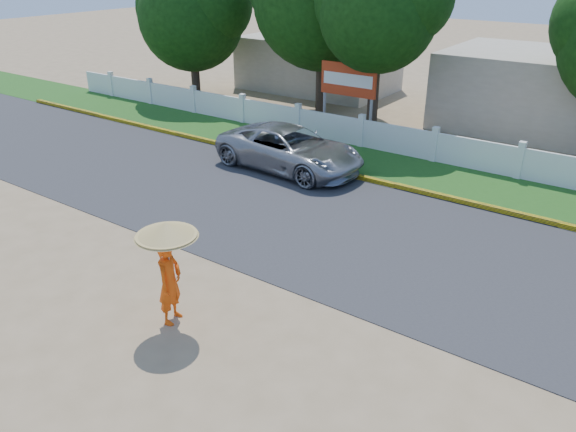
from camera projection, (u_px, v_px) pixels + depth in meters
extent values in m
plane|color=#9E8460|center=(236.00, 301.00, 12.33)|extent=(120.00, 120.00, 0.00)
cube|color=#38383A|center=(340.00, 227.00, 15.65)|extent=(60.00, 7.00, 0.02)
cube|color=#2D601E|center=(416.00, 172.00, 19.53)|extent=(60.00, 3.50, 0.03)
cube|color=yellow|center=(395.00, 186.00, 18.25)|extent=(40.00, 0.18, 0.16)
cube|color=silver|center=(434.00, 147.00, 20.37)|extent=(40.00, 0.10, 1.10)
cube|color=#B7AD99|center=(568.00, 94.00, 23.38)|extent=(10.00, 6.00, 3.20)
cube|color=#B7AD99|center=(318.00, 64.00, 31.01)|extent=(8.00, 5.00, 2.80)
imported|color=#93959A|center=(290.00, 149.00, 19.56)|extent=(5.53, 2.80, 1.50)
imported|color=#EF4E0C|center=(170.00, 282.00, 11.32)|extent=(0.60, 0.76, 1.82)
cylinder|color=gray|center=(168.00, 253.00, 10.99)|extent=(0.03, 0.03, 1.18)
cone|color=tan|center=(166.00, 229.00, 10.78)|extent=(1.25, 1.25, 0.30)
cylinder|color=gray|center=(324.00, 107.00, 23.82)|extent=(0.12, 0.12, 2.00)
cylinder|color=gray|center=(371.00, 115.00, 22.67)|extent=(0.12, 0.12, 2.00)
cube|color=#B83113|center=(348.00, 80.00, 22.69)|extent=(2.50, 0.12, 1.30)
cube|color=silver|center=(348.00, 80.00, 22.65)|extent=(2.25, 0.02, 0.49)
cylinder|color=#473828|center=(321.00, 78.00, 26.06)|extent=(0.44, 0.44, 3.40)
cylinder|color=#473828|center=(195.00, 73.00, 29.27)|extent=(0.44, 0.44, 2.56)
sphere|color=#16450F|center=(191.00, 17.00, 28.11)|extent=(5.30, 5.30, 5.30)
cylinder|color=#473828|center=(373.00, 92.00, 22.95)|extent=(0.44, 0.44, 3.59)
sphere|color=#16450F|center=(379.00, 12.00, 21.65)|extent=(4.65, 4.65, 4.65)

